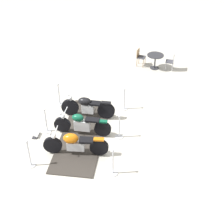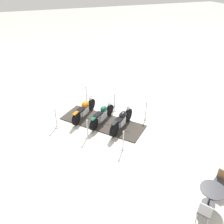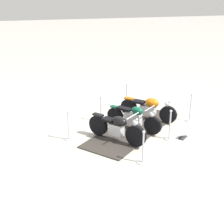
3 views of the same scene
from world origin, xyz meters
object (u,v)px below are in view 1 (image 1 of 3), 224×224
(stanchion_left_rear, at_px, (113,166))
(cafe_chair_near_table, at_px, (171,60))
(cafe_table, at_px, (155,58))
(info_placard, at_px, (36,135))
(stanchion_right_front, at_px, (59,98))
(motorcycle_copper, at_px, (75,143))
(motorcycle_black, at_px, (87,107))
(stanchion_left_front, at_px, (124,102))
(motorcycle_forest, at_px, (82,124))
(stanchion_right_mid, at_px, (46,124))
(cafe_chair_across_table, at_px, (140,56))
(stanchion_left_mid, at_px, (119,130))
(stanchion_right_rear, at_px, (30,157))

(stanchion_left_rear, relative_size, cafe_chair_near_table, 1.09)
(cafe_table, bearing_deg, info_placard, 7.06)
(stanchion_right_front, xyz_separation_m, stanchion_left_rear, (0.88, 4.65, 0.02))
(motorcycle_copper, height_order, cafe_table, motorcycle_copper)
(motorcycle_black, xyz_separation_m, cafe_chair_near_table, (-5.70, -0.54, 0.04))
(stanchion_left_front, distance_m, cafe_chair_near_table, 4.31)
(motorcycle_forest, distance_m, cafe_chair_near_table, 6.66)
(stanchion_right_mid, distance_m, stanchion_right_front, 1.89)
(motorcycle_forest, distance_m, cafe_chair_across_table, 6.27)
(cafe_table, bearing_deg, cafe_chair_near_table, 126.16)
(motorcycle_forest, distance_m, stanchion_left_mid, 1.44)
(cafe_table, height_order, cafe_chair_near_table, cafe_chair_near_table)
(stanchion_left_front, relative_size, cafe_table, 1.21)
(motorcycle_black, height_order, motorcycle_copper, motorcycle_black)
(stanchion_left_front, relative_size, stanchion_right_mid, 0.97)
(stanchion_right_rear, bearing_deg, stanchion_right_front, -137.38)
(motorcycle_black, relative_size, motorcycle_copper, 1.01)
(motorcycle_black, bearing_deg, stanchion_right_mid, 41.12)
(stanchion_right_front, relative_size, info_placard, 2.38)
(motorcycle_forest, height_order, stanchion_left_mid, stanchion_left_mid)
(motorcycle_black, distance_m, info_placard, 2.32)
(stanchion_left_mid, distance_m, info_placard, 3.21)
(motorcycle_copper, height_order, stanchion_left_mid, stanchion_left_mid)
(motorcycle_black, xyz_separation_m, cafe_table, (-5.22, -1.20, 0.06))
(stanchion_right_mid, bearing_deg, motorcycle_black, 171.85)
(stanchion_left_mid, bearing_deg, info_placard, -41.13)
(stanchion_right_rear, distance_m, stanchion_left_rear, 2.83)
(stanchion_right_front, height_order, cafe_table, stanchion_right_front)
(stanchion_left_rear, bearing_deg, motorcycle_black, -111.90)
(stanchion_left_rear, xyz_separation_m, cafe_chair_near_table, (-6.95, -3.64, 0.23))
(motorcycle_copper, distance_m, cafe_table, 7.41)
(stanchion_right_front, bearing_deg, info_placard, 33.75)
(cafe_table, xyz_separation_m, cafe_chair_near_table, (-0.49, 0.67, -0.02))
(stanchion_left_front, relative_size, info_placard, 2.37)
(stanchion_left_front, bearing_deg, motorcycle_copper, 17.02)
(motorcycle_black, bearing_deg, stanchion_right_rear, 67.30)
(motorcycle_copper, bearing_deg, cafe_chair_across_table, -108.28)
(stanchion_left_rear, relative_size, stanchion_left_mid, 1.03)
(stanchion_left_front, xyz_separation_m, info_placard, (3.80, -0.82, -0.30))
(motorcycle_black, xyz_separation_m, stanchion_left_front, (-1.54, 0.54, -0.14))
(stanchion_left_front, bearing_deg, cafe_chair_near_table, -165.49)
(cafe_table, relative_size, cafe_chair_near_table, 0.88)
(stanchion_left_rear, bearing_deg, stanchion_right_mid, -81.23)
(stanchion_left_front, height_order, cafe_table, stanchion_left_front)
(stanchion_left_front, bearing_deg, info_placard, -12.15)
(stanchion_right_mid, distance_m, stanchion_left_rear, 3.40)
(motorcycle_copper, relative_size, stanchion_left_front, 1.70)
(motorcycle_black, height_order, stanchion_left_front, motorcycle_black)
(stanchion_right_rear, distance_m, cafe_chair_across_table, 8.53)
(cafe_chair_across_table, bearing_deg, motorcycle_black, -96.21)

